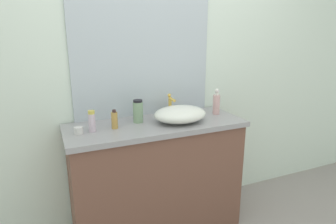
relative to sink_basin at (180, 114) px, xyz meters
name	(u,v)px	position (x,y,z in m)	size (l,w,h in m)	color
bathroom_wall_rear	(153,65)	(-0.09, 0.34, 0.34)	(6.00, 0.06, 2.60)	silver
vanity_counter	(157,177)	(-0.17, 0.05, -0.51)	(1.33, 0.51, 0.90)	brown
wall_mirror_panel	(144,56)	(-0.17, 0.30, 0.41)	(1.11, 0.01, 0.95)	#B2BCC6
sink_basin	(180,114)	(0.00, 0.00, 0.00)	(0.40, 0.31, 0.12)	silver
faucet	(170,103)	(0.00, 0.18, 0.04)	(0.03, 0.12, 0.18)	gold
soap_dispenser	(216,103)	(0.37, 0.08, 0.03)	(0.06, 0.06, 0.21)	#D5A2A1
lotion_bottle	(138,111)	(-0.29, 0.12, 0.02)	(0.07, 0.07, 0.17)	gray
perfume_bottle	(92,121)	(-0.64, 0.04, 0.01)	(0.05, 0.05, 0.15)	silver
spray_can	(115,120)	(-0.49, 0.04, 0.00)	(0.04, 0.04, 0.14)	#B68A43
candle_jar	(79,131)	(-0.73, 0.03, -0.04)	(0.06, 0.06, 0.05)	silver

